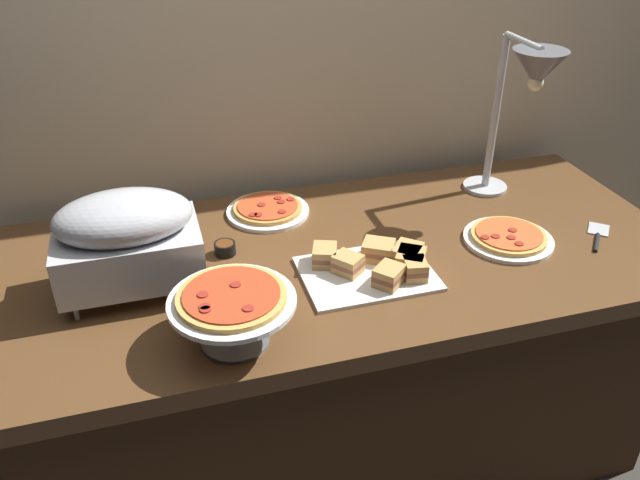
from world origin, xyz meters
The scene contains 11 objects.
ground_plane centered at (0.00, 0.00, 0.00)m, with size 8.00×8.00×0.00m, color #38332D.
back_wall centered at (0.00, 0.50, 1.20)m, with size 4.40×0.04×2.40m, color #C6B593.
buffet_table centered at (0.00, 0.00, 0.39)m, with size 1.90×0.84×0.76m.
chafing_dish centered at (-0.56, -0.02, 0.91)m, with size 0.34×0.22×0.26m.
heat_lamp centered at (0.56, 0.10, 1.15)m, with size 0.15×0.32×0.50m.
pizza_plate_front centered at (-0.15, 0.28, 0.77)m, with size 0.25×0.25×0.03m.
pizza_plate_center centered at (0.46, -0.08, 0.77)m, with size 0.25×0.25×0.03m.
pizza_plate_raised_stand centered at (-0.35, -0.29, 0.87)m, with size 0.28×0.28×0.14m.
sandwich_platter centered at (0.05, -0.12, 0.78)m, with size 0.34×0.25×0.06m.
sauce_cup_near centered at (-0.32, 0.08, 0.78)m, with size 0.06×0.06×0.03m.
serving_spatula centered at (0.72, -0.13, 0.76)m, with size 0.14×0.15×0.01m.
Camera 1 is at (-0.49, -1.42, 1.70)m, focal length 36.17 mm.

